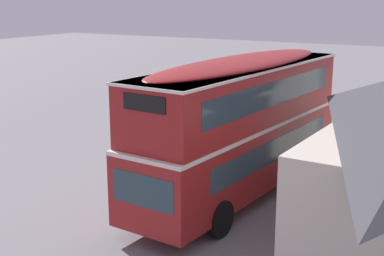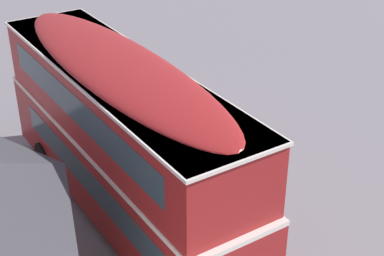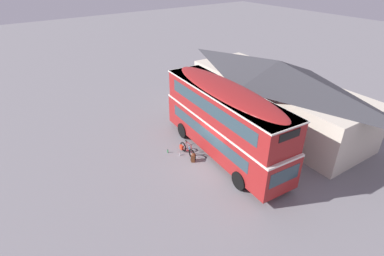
# 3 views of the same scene
# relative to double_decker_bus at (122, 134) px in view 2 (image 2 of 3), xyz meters

# --- Properties ---
(ground_plane) EXTENTS (120.00, 120.00, 0.00)m
(ground_plane) POSITION_rel_double_decker_bus_xyz_m (0.34, -0.85, -2.64)
(ground_plane) COLOR slate
(double_decker_bus) EXTENTS (10.78, 3.41, 4.79)m
(double_decker_bus) POSITION_rel_double_decker_bus_xyz_m (0.00, 0.00, 0.00)
(double_decker_bus) COLOR black
(double_decker_bus) RESTS_ON ground
(touring_bicycle) EXTENTS (1.71, 0.46, 1.05)m
(touring_bicycle) POSITION_rel_double_decker_bus_xyz_m (-1.36, -1.96, -2.27)
(touring_bicycle) COLOR black
(touring_bicycle) RESTS_ON ground
(backpack_on_ground) EXTENTS (0.41, 0.41, 0.55)m
(backpack_on_ground) POSITION_rel_double_decker_bus_xyz_m (-0.46, -2.06, -2.36)
(backpack_on_ground) COLOR #592D19
(backpack_on_ground) RESTS_ON ground
(water_bottle_clear_plastic) EXTENTS (0.07, 0.07, 0.21)m
(water_bottle_clear_plastic) POSITION_rel_double_decker_bus_xyz_m (-1.51, -2.39, -2.55)
(water_bottle_clear_plastic) COLOR silver
(water_bottle_clear_plastic) RESTS_ON ground
(water_bottle_green_metal) EXTENTS (0.07, 0.07, 0.25)m
(water_bottle_green_metal) POSITION_rel_double_decker_bus_xyz_m (-2.25, -2.89, -2.53)
(water_bottle_green_metal) COLOR green
(water_bottle_green_metal) RESTS_ON ground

